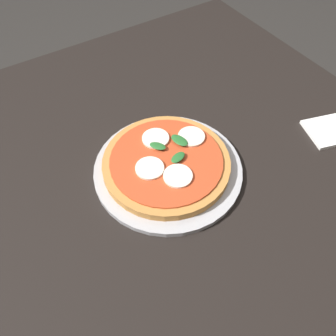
# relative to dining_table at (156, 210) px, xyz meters

# --- Properties ---
(ground_plane) EXTENTS (6.00, 6.00, 0.00)m
(ground_plane) POSITION_rel_dining_table_xyz_m (0.00, 0.00, -0.64)
(ground_plane) COLOR #2D2B28
(dining_table) EXTENTS (1.18, 1.12, 0.74)m
(dining_table) POSITION_rel_dining_table_xyz_m (0.00, 0.00, 0.00)
(dining_table) COLOR black
(dining_table) RESTS_ON ground_plane
(serving_tray) EXTENTS (0.31, 0.31, 0.01)m
(serving_tray) POSITION_rel_dining_table_xyz_m (-0.04, -0.02, 0.10)
(serving_tray) COLOR #B2B2B7
(serving_tray) RESTS_ON dining_table
(pizza) EXTENTS (0.26, 0.26, 0.03)m
(pizza) POSITION_rel_dining_table_xyz_m (-0.04, -0.02, 0.12)
(pizza) COLOR #C6843F
(pizza) RESTS_ON serving_tray
(napkin) EXTENTS (0.15, 0.12, 0.01)m
(napkin) POSITION_rel_dining_table_xyz_m (-0.43, 0.09, 0.10)
(napkin) COLOR white
(napkin) RESTS_ON dining_table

